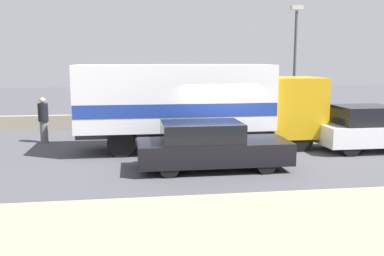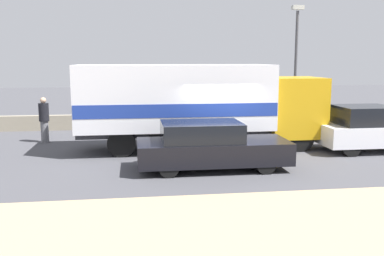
% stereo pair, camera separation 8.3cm
% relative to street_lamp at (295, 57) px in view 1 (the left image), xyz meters
% --- Properties ---
extents(ground_plane, '(80.00, 80.00, 0.00)m').
position_rel_street_lamp_xyz_m(ground_plane, '(-4.85, -6.35, -3.46)').
color(ground_plane, '#47474C').
extents(dirt_shoulder_foreground, '(60.00, 4.49, 0.04)m').
position_rel_street_lamp_xyz_m(dirt_shoulder_foreground, '(-4.85, -12.30, -3.44)').
color(dirt_shoulder_foreground, tan).
rests_on(dirt_shoulder_foreground, ground_plane).
extents(stone_wall_backdrop, '(60.00, 0.35, 0.71)m').
position_rel_street_lamp_xyz_m(stone_wall_backdrop, '(-4.85, 0.81, -3.11)').
color(stone_wall_backdrop, gray).
rests_on(stone_wall_backdrop, ground_plane).
extents(street_lamp, '(0.56, 0.28, 5.86)m').
position_rel_street_lamp_xyz_m(street_lamp, '(0.00, 0.00, 0.00)').
color(street_lamp, '#4C4C51').
rests_on(street_lamp, ground_plane).
extents(box_truck, '(9.04, 2.60, 3.14)m').
position_rel_street_lamp_xyz_m(box_truck, '(-5.62, -4.48, -1.68)').
color(box_truck, gold).
rests_on(box_truck, ground_plane).
extents(car_hatchback, '(4.59, 1.82, 1.46)m').
position_rel_street_lamp_xyz_m(car_hatchback, '(-5.54, -7.46, -2.74)').
color(car_hatchback, black).
rests_on(car_hatchback, ground_plane).
extents(car_sedan_second, '(3.81, 1.86, 1.66)m').
position_rel_street_lamp_xyz_m(car_sedan_second, '(0.71, -5.61, -2.65)').
color(car_sedan_second, silver).
rests_on(car_sedan_second, ground_plane).
extents(pedestrian, '(0.40, 0.40, 1.83)m').
position_rel_street_lamp_xyz_m(pedestrian, '(-11.40, -2.32, -2.51)').
color(pedestrian, slate).
rests_on(pedestrian, ground_plane).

